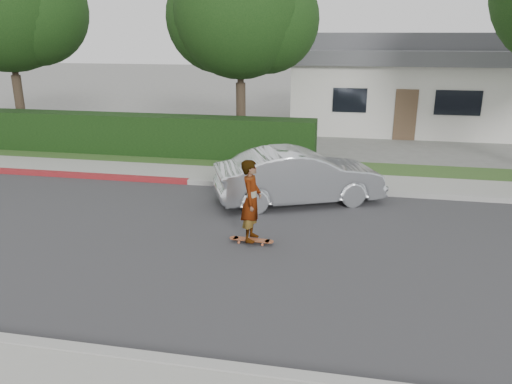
# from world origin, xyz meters

# --- Properties ---
(ground) EXTENTS (120.00, 120.00, 0.00)m
(ground) POSITION_xyz_m (0.00, 0.00, 0.00)
(ground) COLOR slate
(ground) RESTS_ON ground
(road) EXTENTS (60.00, 8.00, 0.01)m
(road) POSITION_xyz_m (0.00, 0.00, 0.01)
(road) COLOR #2D2D30
(road) RESTS_ON ground
(curb_far) EXTENTS (60.00, 0.20, 0.15)m
(curb_far) POSITION_xyz_m (0.00, 4.10, 0.07)
(curb_far) COLOR #9E9E99
(curb_far) RESTS_ON ground
(curb_red_section) EXTENTS (12.00, 0.21, 0.15)m
(curb_red_section) POSITION_xyz_m (-5.00, 4.10, 0.08)
(curb_red_section) COLOR maroon
(curb_red_section) RESTS_ON ground
(sidewalk_far) EXTENTS (60.00, 1.60, 0.12)m
(sidewalk_far) POSITION_xyz_m (0.00, 5.00, 0.06)
(sidewalk_far) COLOR gray
(sidewalk_far) RESTS_ON ground
(planting_strip) EXTENTS (60.00, 1.60, 0.10)m
(planting_strip) POSITION_xyz_m (0.00, 6.60, 0.05)
(planting_strip) COLOR #2D4C1E
(planting_strip) RESTS_ON ground
(hedge) EXTENTS (15.00, 1.00, 1.50)m
(hedge) POSITION_xyz_m (-3.00, 7.20, 0.75)
(hedge) COLOR black
(hedge) RESTS_ON ground
(tree_left) EXTENTS (5.99, 5.21, 8.00)m
(tree_left) POSITION_xyz_m (-7.51, 8.69, 5.26)
(tree_left) COLOR #33261C
(tree_left) RESTS_ON ground
(tree_center) EXTENTS (5.66, 4.84, 7.44)m
(tree_center) POSITION_xyz_m (1.49, 9.19, 4.90)
(tree_center) COLOR #33261C
(tree_center) RESTS_ON ground
(house) EXTENTS (10.60, 8.60, 4.30)m
(house) POSITION_xyz_m (8.00, 16.00, 2.10)
(house) COLOR beige
(house) RESTS_ON ground
(skateboard) EXTENTS (0.97, 0.24, 0.09)m
(skateboard) POSITION_xyz_m (3.73, 0.16, 0.08)
(skateboard) COLOR #D6673B
(skateboard) RESTS_ON ground
(skateboarder) EXTENTS (0.43, 0.64, 1.74)m
(skateboarder) POSITION_xyz_m (3.73, 0.16, 0.97)
(skateboarder) COLOR white
(skateboarder) RESTS_ON skateboard
(car_silver) EXTENTS (4.60, 3.13, 1.43)m
(car_silver) POSITION_xyz_m (4.40, 3.07, 0.72)
(car_silver) COLOR silver
(car_silver) RESTS_ON ground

